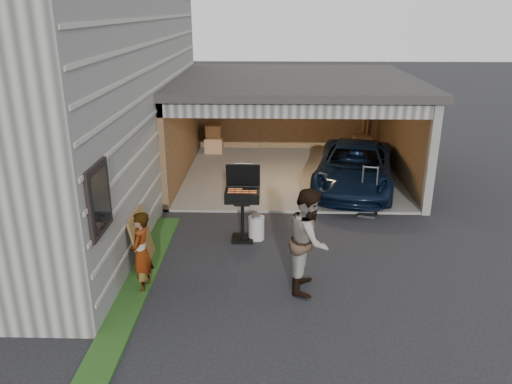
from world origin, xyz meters
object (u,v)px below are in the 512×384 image
(bbq_grill, at_px, (242,198))
(hand_truck, at_px, (367,206))
(woman, at_px, (141,253))
(man, at_px, (309,240))
(minivan, at_px, (355,169))
(propane_tank, at_px, (256,228))
(plywood_panel, at_px, (142,239))

(bbq_grill, height_order, hand_truck, bbq_grill)
(woman, xyz_separation_m, man, (2.90, 0.19, 0.19))
(bbq_grill, bearing_deg, minivan, 47.70)
(man, bearing_deg, woman, 101.98)
(hand_truck, bearing_deg, propane_tank, -136.86)
(minivan, distance_m, woman, 6.96)
(woman, xyz_separation_m, plywood_panel, (-0.24, 0.97, -0.21))
(plywood_panel, height_order, hand_truck, hand_truck)
(man, relative_size, bbq_grill, 1.16)
(bbq_grill, bearing_deg, propane_tank, 4.28)
(propane_tank, bearing_deg, woman, -131.82)
(plywood_panel, bearing_deg, hand_truck, 28.42)
(minivan, distance_m, man, 5.37)
(minivan, relative_size, plywood_panel, 4.01)
(minivan, distance_m, plywood_panel, 6.43)
(man, relative_size, hand_truck, 1.54)
(minivan, xyz_separation_m, propane_tank, (-2.58, -3.14, -0.35))
(plywood_panel, distance_m, hand_truck, 5.49)
(propane_tank, distance_m, plywood_panel, 2.50)
(woman, bearing_deg, bbq_grill, 146.88)
(bbq_grill, height_order, plywood_panel, bbq_grill)
(man, bearing_deg, propane_tank, 34.33)
(bbq_grill, relative_size, propane_tank, 3.14)
(bbq_grill, xyz_separation_m, hand_truck, (2.94, 1.44, -0.73))
(propane_tank, xyz_separation_m, plywood_panel, (-2.17, -1.19, 0.28))
(minivan, height_order, woman, woman)
(bbq_grill, bearing_deg, man, -57.22)
(woman, relative_size, bbq_grill, 0.92)
(propane_tank, distance_m, hand_truck, 3.00)
(bbq_grill, distance_m, hand_truck, 3.35)
(woman, distance_m, plywood_panel, 1.02)
(woman, bearing_deg, minivan, 143.94)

